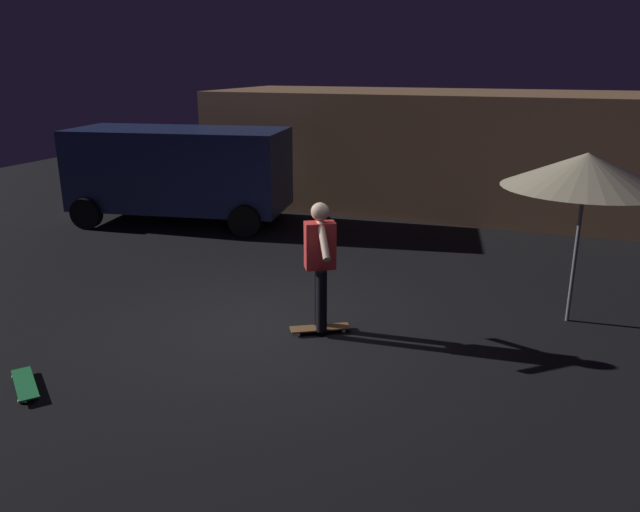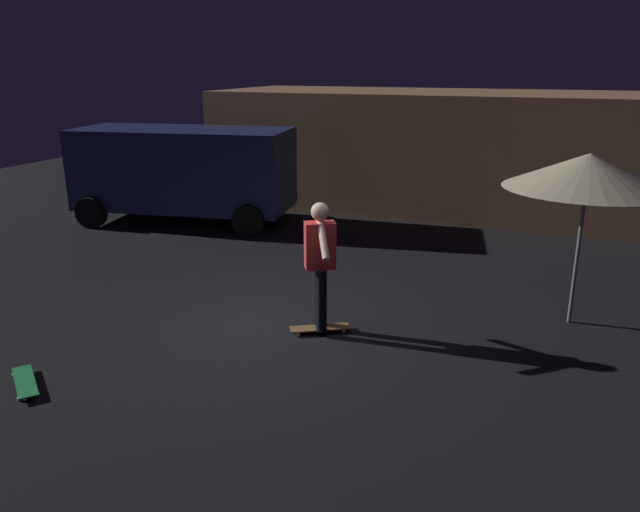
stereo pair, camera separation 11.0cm
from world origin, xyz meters
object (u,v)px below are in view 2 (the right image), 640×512
object	(u,v)px
patio_umbrella	(588,171)
parked_van	(184,169)
skateboard_spare	(25,382)
skateboard_ridden	(320,328)
skater	(320,257)

from	to	relation	value
patio_umbrella	parked_van	bearing A→B (deg)	159.67
skateboard_spare	parked_van	bearing A→B (deg)	109.32
skateboard_ridden	skater	xyz separation A→B (m)	(0.00, -0.00, 0.98)
patio_umbrella	skateboard_ridden	distance (m)	3.97
skateboard_spare	skater	xyz separation A→B (m)	(2.49, 2.50, 0.98)
skateboard_spare	patio_umbrella	bearing A→B (deg)	36.11
parked_van	skateboard_ridden	distance (m)	6.78
skater	parked_van	bearing A→B (deg)	137.66
skateboard_ridden	skateboard_spare	world-z (taller)	same
parked_van	patio_umbrella	distance (m)	8.57
skateboard_spare	skater	size ratio (longest dim) A/B	0.44
skater	skateboard_ridden	bearing A→B (deg)	90.00
skateboard_ridden	skateboard_spare	size ratio (longest dim) A/B	1.05
skateboard_ridden	skateboard_spare	bearing A→B (deg)	-134.92
patio_umbrella	skateboard_spare	size ratio (longest dim) A/B	3.13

